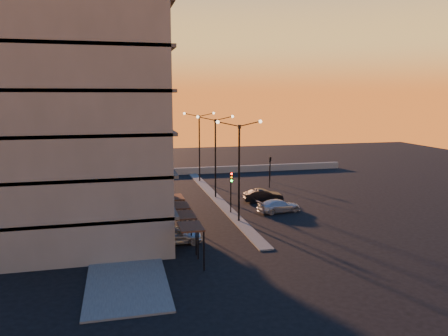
% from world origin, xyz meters
% --- Properties ---
extents(ground, '(120.00, 120.00, 0.00)m').
position_xyz_m(ground, '(0.00, 0.00, 0.00)').
color(ground, black).
rests_on(ground, ground).
extents(sidewalk_west, '(5.00, 40.00, 0.12)m').
position_xyz_m(sidewalk_west, '(-10.50, 4.00, 0.06)').
color(sidewalk_west, '#494846').
rests_on(sidewalk_west, ground).
extents(median, '(1.20, 36.00, 0.12)m').
position_xyz_m(median, '(0.00, 10.00, 0.06)').
color(median, '#494846').
rests_on(median, ground).
extents(parapet, '(44.00, 0.50, 1.00)m').
position_xyz_m(parapet, '(2.00, 26.00, 0.50)').
color(parapet, slate).
rests_on(parapet, ground).
extents(building, '(14.35, 17.08, 25.00)m').
position_xyz_m(building, '(-14.00, 0.03, 11.91)').
color(building, '#66635A').
rests_on(building, ground).
extents(streetlamp_near, '(4.32, 0.32, 9.51)m').
position_xyz_m(streetlamp_near, '(0.00, 0.00, 5.59)').
color(streetlamp_near, black).
rests_on(streetlamp_near, ground).
extents(streetlamp_mid, '(4.32, 0.32, 9.51)m').
position_xyz_m(streetlamp_mid, '(0.00, 10.00, 5.59)').
color(streetlamp_mid, black).
rests_on(streetlamp_mid, ground).
extents(streetlamp_far, '(4.32, 0.32, 9.51)m').
position_xyz_m(streetlamp_far, '(0.00, 20.00, 5.59)').
color(streetlamp_far, black).
rests_on(streetlamp_far, ground).
extents(traffic_light_main, '(0.28, 0.44, 4.25)m').
position_xyz_m(traffic_light_main, '(0.00, 2.87, 2.89)').
color(traffic_light_main, black).
rests_on(traffic_light_main, ground).
extents(signal_east_a, '(0.13, 0.16, 3.60)m').
position_xyz_m(signal_east_a, '(8.00, 14.00, 1.93)').
color(signal_east_a, black).
rests_on(signal_east_a, ground).
extents(signal_east_b, '(0.42, 1.99, 3.60)m').
position_xyz_m(signal_east_b, '(9.50, 18.00, 3.10)').
color(signal_east_b, black).
rests_on(signal_east_b, ground).
extents(car_hatchback, '(4.32, 2.09, 1.42)m').
position_xyz_m(car_hatchback, '(-6.50, -4.66, 0.71)').
color(car_hatchback, '#B4B8BC').
rests_on(car_hatchback, ground).
extents(car_sedan, '(4.48, 1.91, 1.44)m').
position_xyz_m(car_sedan, '(4.71, 6.84, 0.72)').
color(car_sedan, black).
rests_on(car_sedan, ground).
extents(car_wagon, '(4.77, 2.57, 1.31)m').
position_xyz_m(car_wagon, '(4.88, 2.37, 0.66)').
color(car_wagon, '#AEB1B7').
rests_on(car_wagon, ground).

